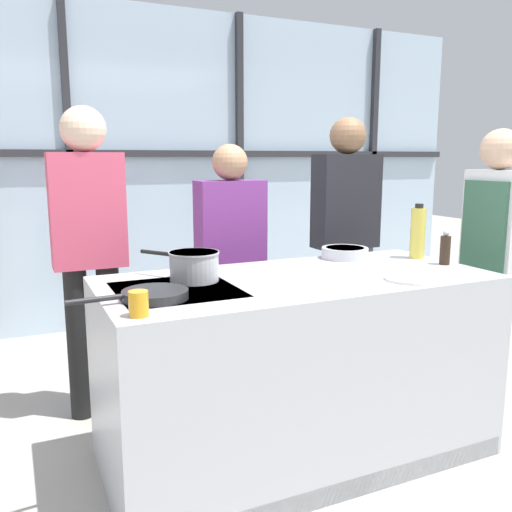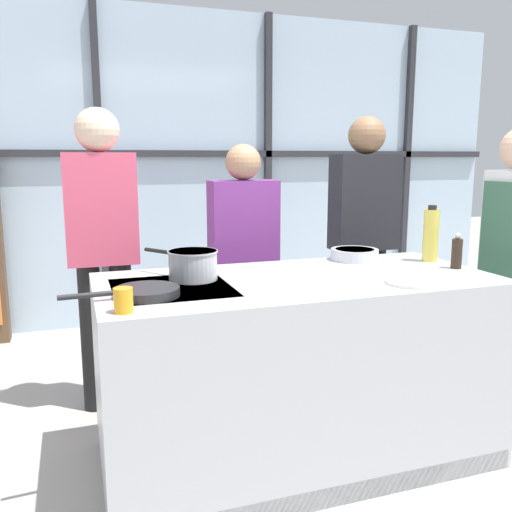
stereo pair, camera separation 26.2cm
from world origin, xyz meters
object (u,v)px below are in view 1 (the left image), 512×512
Objects in this scene: saucepan at (194,265)px; mixing_bowl at (345,252)px; frying_pan at (153,294)px; oil_bottle at (418,233)px; spectator_center_right at (345,229)px; pepper_grinder at (445,249)px; spectator_center_left at (231,255)px; juice_glass_near at (139,304)px; white_plate at (411,279)px; spectator_far_left at (89,241)px; chef at (492,249)px.

saucepan is 0.99m from mixing_bowl.
oil_bottle is at bearing 9.82° from frying_pan.
spectator_center_right is 0.95m from pepper_grinder.
spectator_center_left is 16.74× the size of juice_glass_near.
frying_pan is 1.31m from mixing_bowl.
pepper_grinder is at bearing 28.59° from white_plate.
saucepan is at bearing 44.54° from frying_pan.
juice_glass_near is at bearing -116.47° from frying_pan.
spectator_center_right is at bearing 56.19° from mixing_bowl.
spectator_far_left is 1.72m from spectator_center_right.
pepper_grinder is (-0.45, -0.08, 0.04)m from chef.
spectator_center_left is (-1.31, 0.87, -0.08)m from chef.
frying_pan is at bearing 96.26° from spectator_far_left.
pepper_grinder is at bearing 100.69° from chef.
chef is 2.34m from spectator_far_left.
saucepan is at bearing 52.14° from juice_glass_near.
pepper_grinder is at bearing 132.36° from spectator_center_left.
saucepan is 1.03m from white_plate.
oil_bottle is (-0.46, 0.13, 0.11)m from chef.
mixing_bowl is (1.34, -0.57, -0.07)m from spectator_far_left.
white_plate is 1.31m from juice_glass_near.
saucepan is at bearing -178.91° from oil_bottle.
chef is 8.90× the size of pepper_grinder.
spectator_center_left is 0.87m from spectator_center_right.
oil_bottle is (-0.00, -0.74, 0.07)m from spectator_center_right.
saucepan is at bearing 29.51° from spectator_center_right.
spectator_center_right reaches higher than oil_bottle.
spectator_center_right is 2.11m from juice_glass_near.
chef reaches higher than white_plate.
saucepan reaches higher than mixing_bowl.
spectator_far_left reaches higher than mixing_bowl.
spectator_center_left is at bearing 53.66° from frying_pan.
spectator_far_left is 4.63× the size of saucepan.
saucepan is (-0.49, -0.77, 0.11)m from spectator_center_left.
oil_bottle is at bearing 1.09° from saucepan.
white_plate is 0.61m from mixing_bowl.
spectator_far_left is at bearing 137.97° from white_plate.
spectator_center_right is 4.61× the size of saucepan.
juice_glass_near is (-1.71, -0.49, -0.10)m from oil_bottle.
mixing_bowl is at bearing 86.95° from white_plate.
mixing_bowl is (0.03, 0.61, 0.03)m from white_plate.
pepper_grinder is at bearing -87.27° from oil_bottle.
white_plate is (0.45, -1.18, 0.04)m from spectator_center_left.
spectator_far_left is at bearing 0.00° from spectator_center_left.
spectator_center_left is at bearing -180.00° from spectator_far_left.
saucepan reaches higher than white_plate.
white_plate is at bearing -7.63° from frying_pan.
spectator_far_left reaches higher than spectator_center_left.
chef is 0.98m from spectator_center_right.
pepper_grinder is at bearing 9.35° from juice_glass_near.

